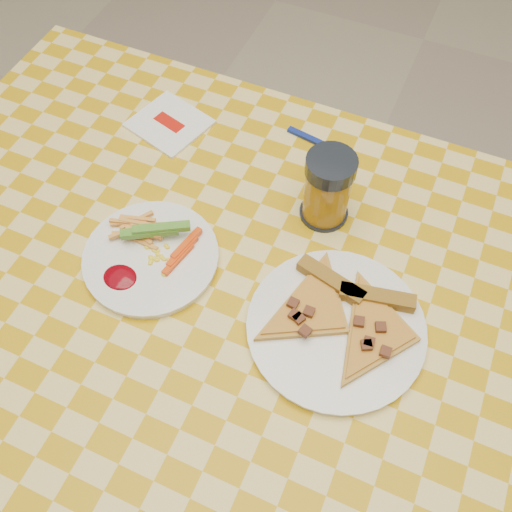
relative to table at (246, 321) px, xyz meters
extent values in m
plane|color=beige|center=(0.00, 0.00, -0.68)|extent=(8.00, 8.00, 0.00)
cylinder|color=silver|center=(-0.54, 0.34, -0.33)|extent=(0.06, 0.06, 0.71)
cube|color=brown|center=(0.00, 0.00, 0.05)|extent=(1.20, 0.80, 0.04)
cylinder|color=white|center=(-0.16, 0.01, 0.08)|extent=(0.25, 0.25, 0.01)
cylinder|color=white|center=(0.14, 0.01, 0.08)|extent=(0.26, 0.26, 0.01)
cube|color=#12610F|center=(-0.17, 0.04, 0.11)|extent=(0.09, 0.07, 0.02)
cube|color=#E9440A|center=(-0.12, 0.03, 0.09)|extent=(0.06, 0.07, 0.01)
ellipsoid|color=#6C020B|center=(-0.19, -0.05, 0.09)|extent=(0.05, 0.05, 0.01)
cube|color=olive|center=(0.11, 0.07, 0.10)|extent=(0.11, 0.05, 0.02)
cube|color=olive|center=(0.18, 0.07, 0.10)|extent=(0.11, 0.04, 0.02)
cylinder|color=black|center=(0.05, 0.20, 0.08)|extent=(0.08, 0.08, 0.01)
cylinder|color=#966610|center=(0.05, 0.20, 0.13)|extent=(0.07, 0.07, 0.10)
cylinder|color=black|center=(0.05, 0.20, 0.19)|extent=(0.08, 0.08, 0.03)
cube|color=white|center=(-0.28, 0.28, 0.08)|extent=(0.15, 0.15, 0.01)
cube|color=red|center=(-0.28, 0.28, 0.08)|extent=(0.06, 0.04, 0.00)
cube|color=navy|center=(-0.02, 0.34, 0.08)|extent=(0.10, 0.03, 0.01)
cube|color=silver|center=(0.04, 0.33, 0.08)|extent=(0.05, 0.03, 0.00)
camera|label=1|loc=(0.18, -0.36, 0.83)|focal=40.00mm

